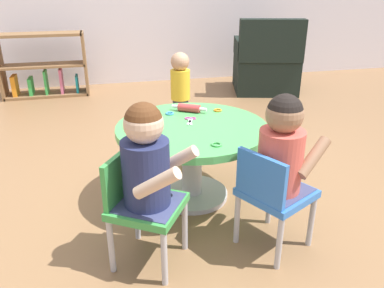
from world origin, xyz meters
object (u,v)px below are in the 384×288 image
at_px(craft_table, 192,143).
at_px(armchair_dark, 266,65).
at_px(bookshelf_low, 43,69).
at_px(craft_scissors, 190,120).
at_px(child_chair_left, 141,203).
at_px(toddler_standing, 180,88).
at_px(child_chair_right, 272,194).
at_px(seated_child_right, 282,148).
at_px(rolling_pin, 189,108).
at_px(seated_child_left, 147,160).

bearing_deg(craft_table, armchair_dark, 56.74).
distance_m(bookshelf_low, craft_scissors, 2.71).
relative_size(child_chair_left, toddler_standing, 0.80).
bearing_deg(bookshelf_low, craft_scissors, -65.78).
bearing_deg(child_chair_left, bookshelf_low, 103.64).
bearing_deg(child_chair_right, seated_child_right, 27.84).
height_order(child_chair_left, child_chair_right, same).
xyz_separation_m(child_chair_right, seated_child_right, (0.04, 0.02, 0.23)).
relative_size(child_chair_left, seated_child_right, 1.05).
relative_size(child_chair_right, seated_child_right, 1.05).
distance_m(child_chair_left, toddler_standing, 1.80).
relative_size(bookshelf_low, rolling_pin, 4.50).
relative_size(seated_child_left, bookshelf_low, 0.55).
bearing_deg(toddler_standing, rolling_pin, -98.59).
bearing_deg(bookshelf_low, child_chair_right, -66.39).
bearing_deg(toddler_standing, seated_child_left, -106.48).
xyz_separation_m(bookshelf_low, craft_scissors, (1.11, -2.47, 0.16)).
height_order(child_chair_right, armchair_dark, armchair_dark).
relative_size(child_chair_left, craft_scissors, 3.79).
relative_size(child_chair_right, craft_scissors, 3.79).
xyz_separation_m(armchair_dark, rolling_pin, (-1.37, -1.91, 0.19)).
relative_size(seated_child_left, toddler_standing, 0.76).
relative_size(bookshelf_low, toddler_standing, 1.38).
height_order(child_chair_right, toddler_standing, toddler_standing).
bearing_deg(craft_scissors, rolling_pin, 78.23).
bearing_deg(child_chair_right, rolling_pin, 105.19).
xyz_separation_m(craft_table, child_chair_left, (-0.36, -0.50, -0.05)).
xyz_separation_m(child_chair_right, toddler_standing, (-0.07, 1.78, 0.05)).
bearing_deg(bookshelf_low, child_chair_left, -76.36).
distance_m(rolling_pin, craft_scissors, 0.16).
bearing_deg(craft_scissors, child_chair_left, -122.06).
bearing_deg(craft_table, rolling_pin, 80.62).
height_order(child_chair_left, seated_child_right, seated_child_right).
distance_m(seated_child_right, rolling_pin, 0.83).
height_order(craft_table, armchair_dark, armchair_dark).
relative_size(child_chair_left, rolling_pin, 2.59).
xyz_separation_m(seated_child_left, seated_child_right, (0.62, -0.02, 0.00)).
height_order(seated_child_right, bookshelf_low, seated_child_right).
bearing_deg(seated_child_right, craft_scissors, 114.53).
distance_m(child_chair_left, seated_child_right, 0.69).
height_order(child_chair_left, rolling_pin, child_chair_left).
distance_m(child_chair_right, seated_child_right, 0.23).
bearing_deg(bookshelf_low, seated_child_right, -65.71).
bearing_deg(armchair_dark, seated_child_right, -112.48).
relative_size(armchair_dark, rolling_pin, 4.23).
xyz_separation_m(seated_child_left, child_chair_right, (0.59, -0.04, -0.23)).
bearing_deg(child_chair_left, armchair_dark, 56.29).
xyz_separation_m(craft_table, child_chair_right, (0.26, -0.56, -0.05)).
bearing_deg(craft_scissors, toddler_standing, 80.96).
bearing_deg(seated_child_left, craft_scissors, 61.23).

